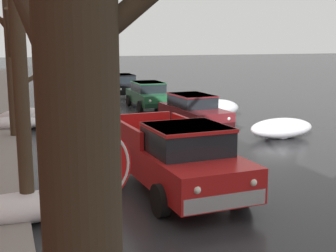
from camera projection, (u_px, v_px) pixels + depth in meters
name	position (u px, v px, depth m)	size (l,w,h in m)	color
snow_bank_near_corner_left	(32.00, 207.00, 9.60)	(3.14, 1.07, 0.68)	white
snow_bank_mid_block_left	(29.00, 118.00, 19.74)	(2.59, 0.98, 0.85)	white
snow_bank_near_corner_right	(281.00, 128.00, 17.64)	(2.56, 1.34, 0.76)	white
snow_bank_along_right_kerb	(13.00, 123.00, 19.25)	(2.48, 1.47, 0.56)	white
snow_bank_far_right_pile	(216.00, 109.00, 22.14)	(2.16, 1.26, 0.88)	white
bare_tree_at_the_corner	(74.00, 35.00, 2.24)	(3.04, 2.15, 7.00)	#382B1E
bare_tree_second_along_sidewalk	(20.00, 66.00, 9.08)	(3.84, 2.59, 6.11)	#423323
bare_tree_mid_block	(11.00, 55.00, 17.00)	(2.80, 3.27, 5.65)	#423323
pickup_truck_red_approaching_near_lane	(176.00, 156.00, 11.39)	(2.38, 5.34, 1.76)	red
sedan_maroon_parked_kerbside_close	(193.00, 110.00, 19.56)	(2.05, 4.11, 1.42)	maroon
sedan_green_parked_kerbside_mid	(149.00, 94.00, 25.20)	(1.96, 4.20, 1.42)	#1E5633
sedan_black_parked_far_down_block	(122.00, 85.00, 30.56)	(1.98, 4.21, 1.42)	black
sedan_red_queued_behind_truck	(101.00, 77.00, 36.71)	(2.05, 3.97, 1.42)	red
suv_grey_at_far_intersection	(84.00, 69.00, 42.16)	(2.35, 4.73, 1.82)	slate
stop_sign_at_corner	(92.00, 195.00, 4.32)	(0.76, 0.07, 2.95)	slate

